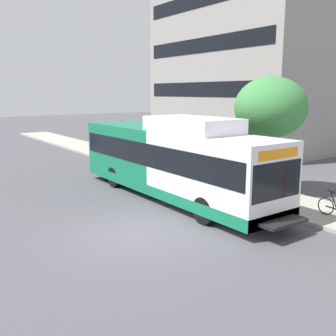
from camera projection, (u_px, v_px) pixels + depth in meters
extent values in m
plane|color=#4C4C51|center=(51.00, 187.00, 19.15)|extent=(120.00, 120.00, 0.00)
cube|color=#A8A399|center=(187.00, 175.00, 21.55)|extent=(3.00, 56.00, 0.14)
cube|color=white|center=(216.00, 171.00, 14.69)|extent=(2.54, 5.80, 2.73)
cube|color=#14724C|center=(137.00, 152.00, 19.31)|extent=(2.54, 5.80, 2.73)
cube|color=#14724C|center=(171.00, 186.00, 17.22)|extent=(2.57, 11.60, 0.44)
cube|color=black|center=(171.00, 152.00, 16.93)|extent=(2.58, 11.25, 0.96)
cube|color=black|center=(276.00, 181.00, 12.38)|extent=(2.34, 0.10, 1.24)
cube|color=orange|center=(278.00, 154.00, 12.20)|extent=(1.90, 0.08, 0.32)
cube|color=white|center=(192.00, 125.00, 15.52)|extent=(2.16, 4.06, 0.60)
cube|color=black|center=(284.00, 222.00, 12.32)|extent=(1.78, 0.60, 0.10)
cylinder|color=black|center=(205.00, 211.00, 13.72)|extent=(0.30, 1.00, 1.00)
cylinder|color=black|center=(248.00, 200.00, 15.01)|extent=(0.30, 1.00, 1.00)
cylinder|color=black|center=(115.00, 177.00, 19.13)|extent=(0.30, 1.00, 1.00)
cylinder|color=black|center=(153.00, 172.00, 20.42)|extent=(0.30, 1.00, 1.00)
torus|color=black|center=(326.00, 206.00, 14.37)|extent=(0.04, 0.66, 0.66)
cylinder|color=black|center=(334.00, 201.00, 14.08)|extent=(0.05, 0.34, 0.62)
cylinder|color=black|center=(331.00, 208.00, 14.19)|extent=(0.05, 0.45, 0.08)
cube|color=black|center=(331.00, 191.00, 14.13)|extent=(0.12, 0.24, 0.06)
cylinder|color=#4C3823|center=(268.00, 163.00, 17.79)|extent=(0.28, 0.28, 2.61)
ellipsoid|color=#3D8442|center=(271.00, 107.00, 17.30)|extent=(3.25, 3.25, 2.76)
cube|color=black|center=(248.00, 129.00, 32.64)|extent=(10.18, 13.28, 1.10)
cube|color=black|center=(249.00, 90.00, 32.02)|extent=(10.18, 13.28, 1.10)
cube|color=black|center=(251.00, 49.00, 31.39)|extent=(10.18, 13.28, 1.10)
cube|color=black|center=(252.00, 7.00, 30.77)|extent=(10.18, 13.28, 1.10)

